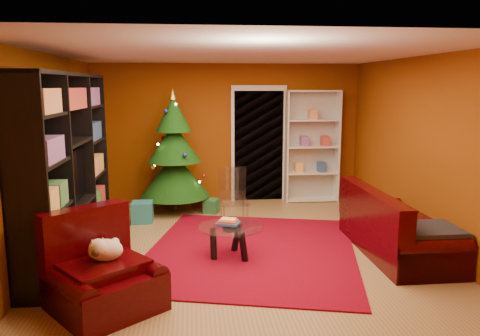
{
  "coord_description": "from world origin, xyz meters",
  "views": [
    {
      "loc": [
        -0.66,
        -6.04,
        2.19
      ],
      "look_at": [
        0.0,
        0.4,
        1.05
      ],
      "focal_mm": 35.0,
      "sensor_mm": 36.0,
      "label": 1
    }
  ],
  "objects": [
    {
      "name": "floor",
      "position": [
        0.0,
        0.0,
        -0.03
      ],
      "size": [
        5.0,
        5.5,
        0.05
      ],
      "primitive_type": "cube",
      "color": "olive",
      "rests_on": "ground"
    },
    {
      "name": "doorway",
      "position": [
        0.6,
        2.73,
        1.05
      ],
      "size": [
        1.06,
        0.6,
        2.16
      ],
      "primitive_type": null,
      "color": "black",
      "rests_on": "floor"
    },
    {
      "name": "gift_box_teal",
      "position": [
        -1.49,
        1.44,
        0.17
      ],
      "size": [
        0.34,
        0.34,
        0.33
      ],
      "primitive_type": "cube",
      "rotation": [
        0.0,
        0.0,
        0.01
      ],
      "color": "#21777C",
      "rests_on": "floor"
    },
    {
      "name": "gift_box_green",
      "position": [
        -0.35,
        1.89,
        0.12
      ],
      "size": [
        0.31,
        0.31,
        0.24
      ],
      "primitive_type": "cube",
      "rotation": [
        0.0,
        0.0,
        -0.37
      ],
      "color": "#216732",
      "rests_on": "floor"
    },
    {
      "name": "coffee_table",
      "position": [
        -0.19,
        -0.32,
        0.22
      ],
      "size": [
        1.1,
        1.1,
        0.52
      ],
      "primitive_type": null,
      "rotation": [
        0.0,
        0.0,
        -0.41
      ],
      "color": "gray",
      "rests_on": "rug"
    },
    {
      "name": "media_unit",
      "position": [
        -2.27,
        0.06,
        1.18
      ],
      "size": [
        0.5,
        3.07,
        2.35
      ],
      "primitive_type": null,
      "rotation": [
        0.0,
        0.0,
        -0.01
      ],
      "color": "black",
      "rests_on": "floor"
    },
    {
      "name": "wall_back",
      "position": [
        0.0,
        2.77,
        1.3
      ],
      "size": [
        5.0,
        0.05,
        2.6
      ],
      "primitive_type": "cube",
      "color": "#843B0A",
      "rests_on": "ground"
    },
    {
      "name": "acrylic_chair",
      "position": [
        -0.04,
        0.92,
        0.43
      ],
      "size": [
        0.46,
        0.5,
        0.85
      ],
      "primitive_type": null,
      "rotation": [
        0.0,
        0.0,
        0.06
      ],
      "color": "#66605B",
      "rests_on": "rug"
    },
    {
      "name": "wall_right",
      "position": [
        2.52,
        0.0,
        1.3
      ],
      "size": [
        0.05,
        5.5,
        2.6
      ],
      "primitive_type": "cube",
      "color": "#843B0A",
      "rests_on": "ground"
    },
    {
      "name": "gift_box_red",
      "position": [
        -0.54,
        2.36,
        0.12
      ],
      "size": [
        0.32,
        0.32,
        0.25
      ],
      "primitive_type": "cube",
      "rotation": [
        0.0,
        0.0,
        -0.39
      ],
      "color": "maroon",
      "rests_on": "floor"
    },
    {
      "name": "dog",
      "position": [
        -1.54,
        -1.52,
        0.59
      ],
      "size": [
        0.5,
        0.48,
        0.26
      ],
      "primitive_type": null,
      "rotation": [
        0.0,
        0.0,
        0.67
      ],
      "color": "beige",
      "rests_on": "armchair"
    },
    {
      "name": "rug",
      "position": [
        0.1,
        -0.11,
        0.01
      ],
      "size": [
        3.4,
        3.73,
        0.02
      ],
      "primitive_type": "cube",
      "rotation": [
        0.0,
        0.0,
        -0.24
      ],
      "color": "maroon",
      "rests_on": "floor"
    },
    {
      "name": "ceiling",
      "position": [
        0.0,
        0.0,
        2.62
      ],
      "size": [
        5.0,
        5.5,
        0.05
      ],
      "primitive_type": "cube",
      "color": "silver",
      "rests_on": "wall_back"
    },
    {
      "name": "sofa",
      "position": [
        2.02,
        -0.35,
        0.44
      ],
      "size": [
        0.92,
        2.04,
        0.88
      ],
      "primitive_type": null,
      "rotation": [
        0.0,
        0.0,
        1.57
      ],
      "color": "black",
      "rests_on": "rug"
    },
    {
      "name": "christmas_tree",
      "position": [
        -0.98,
        2.09,
        1.05
      ],
      "size": [
        1.32,
        1.32,
        2.17
      ],
      "primitive_type": null,
      "rotation": [
        0.0,
        0.0,
        -0.08
      ],
      "color": "#0E390B",
      "rests_on": "floor"
    },
    {
      "name": "white_bookshelf",
      "position": [
        1.6,
        2.57,
        1.05
      ],
      "size": [
        1.01,
        0.37,
        2.17
      ],
      "primitive_type": null,
      "rotation": [
        0.0,
        0.0,
        -0.01
      ],
      "color": "white",
      "rests_on": "floor"
    },
    {
      "name": "armchair",
      "position": [
        -1.54,
        -1.59,
        0.4
      ],
      "size": [
        1.42,
        1.42,
        0.79
      ],
      "primitive_type": null,
      "rotation": [
        0.0,
        0.0,
        0.67
      ],
      "color": "black",
      "rests_on": "rug"
    },
    {
      "name": "wall_left",
      "position": [
        -2.52,
        0.0,
        1.3
      ],
      "size": [
        0.05,
        5.5,
        2.6
      ],
      "primitive_type": "cube",
      "color": "#843B0A",
      "rests_on": "ground"
    }
  ]
}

